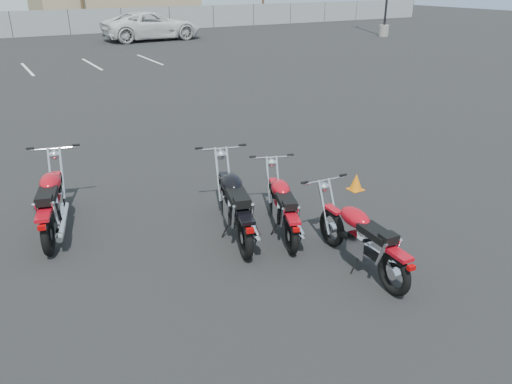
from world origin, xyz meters
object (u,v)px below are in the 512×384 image
motorcycle_rear_red (362,238)px  motorcycle_second_black (235,204)px  motorcycle_front_red (52,202)px  motorcycle_third_red (283,206)px  white_van (151,18)px

motorcycle_rear_red → motorcycle_second_black: bearing=120.0°
motorcycle_front_red → motorcycle_second_black: bearing=-31.9°
motorcycle_front_red → motorcycle_rear_red: 5.11m
motorcycle_third_red → motorcycle_second_black: bearing=153.6°
motorcycle_front_red → motorcycle_second_black: (2.61, -1.62, 0.01)m
motorcycle_rear_red → white_van: white_van is taller
motorcycle_front_red → motorcycle_third_red: motorcycle_front_red is taller
motorcycle_front_red → motorcycle_second_black: motorcycle_second_black is taller
motorcycle_second_black → motorcycle_third_red: 0.81m
white_van → motorcycle_second_black: bearing=161.6°
motorcycle_third_red → white_van: bearing=74.8°
motorcycle_third_red → white_van: size_ratio=0.27×
motorcycle_front_red → white_van: size_ratio=0.31×
motorcycle_third_red → white_van: 29.41m
motorcycle_third_red → motorcycle_rear_red: motorcycle_rear_red is taller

